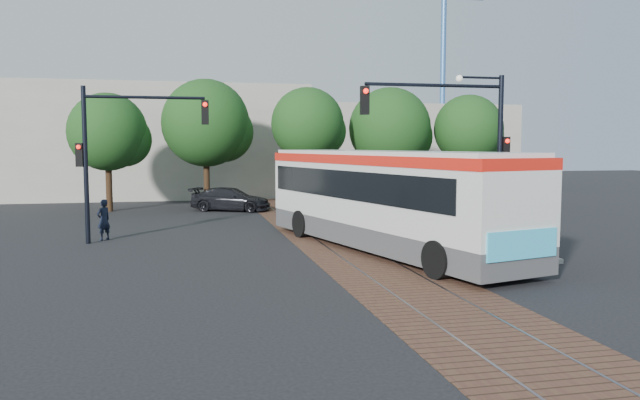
% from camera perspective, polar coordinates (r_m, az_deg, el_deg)
% --- Properties ---
extents(ground, '(120.00, 120.00, 0.00)m').
position_cam_1_polar(ground, '(22.19, 3.18, -4.75)').
color(ground, black).
rests_on(ground, ground).
extents(trackbed, '(3.60, 40.00, 0.02)m').
position_cam_1_polar(trackbed, '(26.02, 0.80, -3.28)').
color(trackbed, brown).
rests_on(trackbed, ground).
extents(tree_row, '(26.40, 5.60, 7.67)m').
position_cam_1_polar(tree_row, '(38.16, -1.71, 6.67)').
color(tree_row, '#382314').
rests_on(tree_row, ground).
extents(warehouses, '(40.00, 13.00, 8.00)m').
position_cam_1_polar(warehouses, '(50.09, -6.32, 5.07)').
color(warehouses, '#ADA899').
rests_on(warehouses, ground).
extents(crane, '(8.00, 0.50, 18.00)m').
position_cam_1_polar(crane, '(60.44, 11.17, 11.72)').
color(crane, '#3F72B2').
rests_on(crane, ground).
extents(city_bus, '(6.09, 13.58, 3.57)m').
position_cam_1_polar(city_bus, '(22.40, 5.85, 0.45)').
color(city_bus, '#444446').
rests_on(city_bus, ground).
extents(traffic_island, '(2.20, 5.20, 1.13)m').
position_cam_1_polar(traffic_island, '(23.09, 15.42, -3.71)').
color(traffic_island, gray).
rests_on(traffic_island, ground).
extents(signal_pole_main, '(5.49, 0.46, 6.00)m').
position_cam_1_polar(signal_pole_main, '(22.48, 13.38, 5.89)').
color(signal_pole_main, black).
rests_on(signal_pole_main, ground).
extents(signal_pole_left, '(4.99, 0.34, 6.00)m').
position_cam_1_polar(signal_pole_left, '(25.17, -18.14, 5.01)').
color(signal_pole_left, black).
rests_on(signal_pole_left, ground).
extents(officer, '(0.70, 0.70, 1.63)m').
position_cam_1_polar(officer, '(26.21, -19.17, -1.71)').
color(officer, black).
rests_on(officer, ground).
extents(parked_car, '(4.96, 3.58, 1.33)m').
position_cam_1_polar(parked_car, '(36.12, -8.17, 0.07)').
color(parked_car, black).
rests_on(parked_car, ground).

